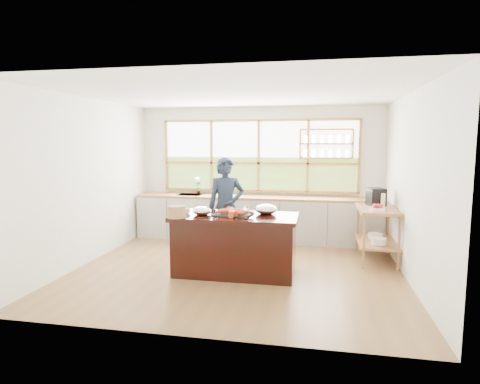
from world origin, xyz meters
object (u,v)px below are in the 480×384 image
(espresso_machine, at_px, (376,197))
(wicker_basket, at_px, (177,212))
(cook, at_px, (226,208))
(island, at_px, (235,244))

(espresso_machine, relative_size, wicker_basket, 1.12)
(cook, distance_m, wicker_basket, 1.31)
(espresso_machine, bearing_deg, wicker_basket, -165.93)
(espresso_machine, distance_m, wicker_basket, 3.43)
(island, height_order, wicker_basket, wicker_basket)
(cook, relative_size, espresso_machine, 5.75)
(island, relative_size, espresso_machine, 6.17)
(island, bearing_deg, cook, 111.11)
(espresso_machine, bearing_deg, cook, 174.94)
(wicker_basket, bearing_deg, cook, 69.89)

